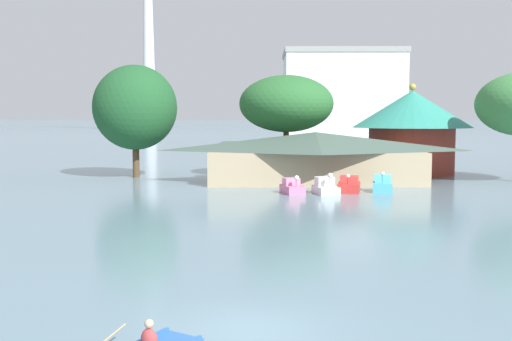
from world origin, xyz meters
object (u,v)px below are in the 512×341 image
object	(u,v)px
boathouse	(315,156)
pedal_boat_red	(349,186)
green_roof_pavilion	(412,125)
background_building_block	(342,99)
pedal_boat_pink	(292,187)
pedal_boat_white	(325,187)
shoreline_tree_tall_left	(135,108)
pedal_boat_cyan	(382,185)
shoreline_tree_mid	(286,104)

from	to	relation	value
boathouse	pedal_boat_red	bearing A→B (deg)	-73.34
pedal_boat_red	green_roof_pavilion	world-z (taller)	green_roof_pavilion
pedal_boat_red	boathouse	bearing A→B (deg)	-151.25
background_building_block	pedal_boat_pink	bearing A→B (deg)	-100.43
pedal_boat_white	shoreline_tree_tall_left	world-z (taller)	shoreline_tree_tall_left
pedal_boat_red	pedal_boat_cyan	distance (m)	2.63
pedal_boat_red	shoreline_tree_tall_left	size ratio (longest dim) A/B	0.27
pedal_boat_red	pedal_boat_white	bearing A→B (deg)	-47.76
shoreline_tree_tall_left	shoreline_tree_mid	distance (m)	14.47
green_roof_pavilion	shoreline_tree_mid	world-z (taller)	shoreline_tree_mid
green_roof_pavilion	background_building_block	distance (m)	57.03
pedal_boat_white	shoreline_tree_tall_left	size ratio (longest dim) A/B	0.24
pedal_boat_white	boathouse	distance (m)	8.15
pedal_boat_red	background_building_block	distance (m)	72.75
background_building_block	shoreline_tree_mid	bearing A→B (deg)	-102.41
pedal_boat_pink	green_roof_pavilion	distance (m)	20.89
pedal_boat_white	shoreline_tree_mid	distance (m)	14.01
boathouse	background_building_block	size ratio (longest dim) A/B	0.88
pedal_boat_cyan	boathouse	size ratio (longest dim) A/B	0.12
pedal_boat_pink	boathouse	bearing A→B (deg)	145.42
pedal_boat_red	green_roof_pavilion	distance (m)	17.63
green_roof_pavilion	shoreline_tree_tall_left	bearing A→B (deg)	-172.37
pedal_boat_pink	pedal_boat_cyan	bearing A→B (deg)	81.75
pedal_boat_cyan	green_roof_pavilion	distance (m)	16.39
shoreline_tree_tall_left	background_building_block	xyz separation A→B (m)	(27.82, 60.53, 2.58)
background_building_block	pedal_boat_cyan	bearing A→B (deg)	-95.01
pedal_boat_cyan	shoreline_tree_mid	world-z (taller)	shoreline_tree_mid
pedal_boat_white	shoreline_tree_tall_left	xyz separation A→B (m)	(-16.98, 12.27, 6.19)
boathouse	pedal_boat_white	bearing A→B (deg)	-89.39
shoreline_tree_tall_left	shoreline_tree_mid	bearing A→B (deg)	-0.54
green_roof_pavilion	shoreline_tree_tall_left	xyz separation A→B (m)	(-27.39, -3.67, 1.76)
pedal_boat_cyan	background_building_block	distance (m)	72.33
pedal_boat_pink	shoreline_tree_tall_left	bearing A→B (deg)	-147.14
pedal_boat_white	green_roof_pavilion	world-z (taller)	green_roof_pavilion
pedal_boat_cyan	boathouse	world-z (taller)	boathouse
pedal_boat_cyan	green_roof_pavilion	bearing A→B (deg)	169.07
pedal_boat_pink	pedal_boat_red	size ratio (longest dim) A/B	0.87
pedal_boat_cyan	shoreline_tree_mid	size ratio (longest dim) A/B	0.25
boathouse	green_roof_pavilion	world-z (taller)	green_roof_pavilion
pedal_boat_red	shoreline_tree_mid	xyz separation A→B (m)	(-4.46, 11.00, 6.55)
pedal_boat_pink	boathouse	world-z (taller)	boathouse
pedal_boat_white	boathouse	xyz separation A→B (m)	(-0.09, 7.94, 1.84)
pedal_boat_pink	shoreline_tree_tall_left	size ratio (longest dim) A/B	0.24
pedal_boat_white	boathouse	size ratio (longest dim) A/B	0.13
green_roof_pavilion	background_building_block	bearing A→B (deg)	89.57
shoreline_tree_mid	background_building_block	world-z (taller)	background_building_block
pedal_boat_pink	pedal_boat_red	world-z (taller)	pedal_boat_red
pedal_boat_white	background_building_block	distance (m)	74.13
pedal_boat_cyan	boathouse	distance (m)	8.33
pedal_boat_red	pedal_boat_cyan	bearing A→B (deg)	105.25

